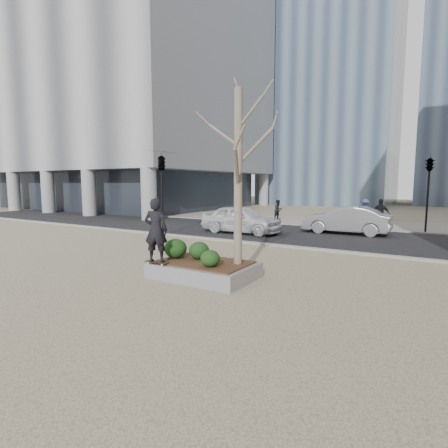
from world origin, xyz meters
The scene contains 19 objects.
ground centered at (0.00, 0.00, 0.00)m, with size 120.00×120.00×0.00m, color tan.
street centered at (0.00, 10.00, 0.01)m, with size 60.00×8.00×0.02m, color black.
far_sidewalk centered at (0.00, 17.00, 0.01)m, with size 60.00×6.00×0.02m, color gray.
planter centered at (1.00, 0.00, 0.23)m, with size 3.00×2.00×0.45m, color gray.
planter_mulch centered at (1.00, 0.00, 0.47)m, with size 2.70×1.70×0.04m, color #382314.
sycamore_tree centered at (2.00, 0.30, 3.79)m, with size 2.80×2.80×6.60m, color gray, non-canonical shape.
shrub_left centered at (-0.05, -0.05, 0.80)m, with size 0.72×0.72×0.61m, color #113512.
shrub_middle centered at (0.67, 0.21, 0.76)m, with size 0.64×0.64×0.54m, color black.
shrub_right centered at (1.52, -0.45, 0.73)m, with size 0.56×0.56×0.48m, color black.
skateboard centered at (-0.10, -0.88, 0.49)m, with size 0.78×0.20×0.07m, color black, non-canonical shape.
skateboarder centered at (-0.10, -0.88, 1.47)m, with size 0.69×0.45×1.89m, color black.
police_car centered at (-2.47, 8.80, 0.81)m, with size 1.86×4.63×1.58m, color white.
car_silver centered at (2.67, 11.63, 0.79)m, with size 1.63×4.68×1.54m, color gray.
pedestrian_a centered at (-3.39, 16.51, 0.80)m, with size 0.75×0.59×1.55m, color black.
pedestrian_b centered at (2.69, 17.53, 0.88)m, with size 1.11×0.64×1.72m, color #3A3F6A.
pedestrian_c centered at (4.06, 14.71, 0.96)m, with size 1.09×0.46×1.86m, color black.
traffic_light_near centered at (-5.50, 5.60, 2.25)m, with size 0.60×2.48×4.50m, color black, non-canonical shape.
traffic_light_far centered at (6.50, 14.60, 2.25)m, with size 0.60×2.48×4.50m, color black, non-canonical shape.
building_glass_a centered at (-6.00, 42.00, 22.50)m, with size 16.00×16.00×45.00m, color slate.
Camera 1 is at (6.86, -8.53, 2.84)m, focal length 28.00 mm.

